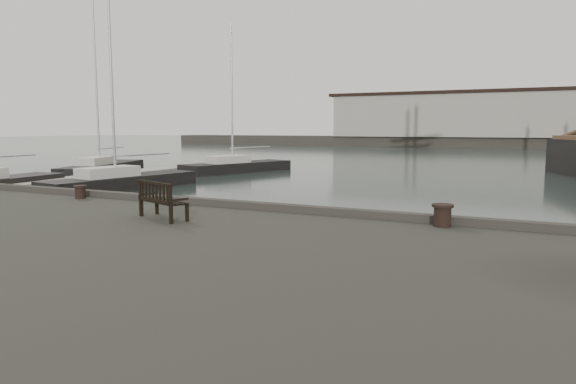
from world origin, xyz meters
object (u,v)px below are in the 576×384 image
Objects in this scene: bollard_right at (442,215)px; yacht_c at (123,185)px; bollard_left at (80,192)px; yacht_b at (103,170)px; bench at (163,207)px; yacht_d at (237,169)px.

bollard_right is 0.04× the size of yacht_c.
bollard_left is 27.70m from yacht_b.
bench is 4.76m from bollard_left.
yacht_c is 1.05× the size of yacht_d.
bollard_left is (-4.46, 1.67, -0.07)m from bench.
yacht_b is at bearing 158.67° from bench.
bollard_right is at bearing 0.95° from bollard_left.
yacht_d is (-14.84, 27.50, -1.60)m from bench.
yacht_b is 1.09× the size of yacht_c.
yacht_b is at bearing 134.35° from bollard_left.
bollard_left is 0.03× the size of yacht_d.
bollard_right is 35.66m from yacht_b.
yacht_c reaches higher than bollard_right.
bollard_right is at bearing 37.97° from bench.
bollard_left is 10.41m from bollard_right.
bench is 6.22m from bollard_right.
yacht_d is at bearing 111.89° from bollard_left.
yacht_b is (-23.80, 21.45, -1.58)m from bench.
bench is at bearing -62.28° from yacht_b.
yacht_d is at bearing 99.90° from yacht_c.
bollard_left is 0.03× the size of yacht_c.
yacht_b is 10.81m from yacht_d.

